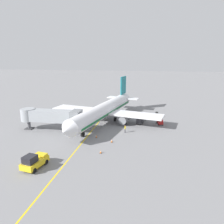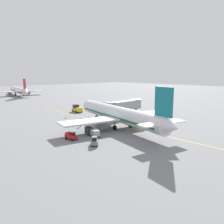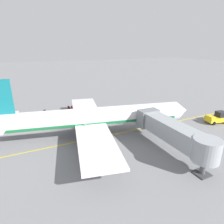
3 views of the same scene
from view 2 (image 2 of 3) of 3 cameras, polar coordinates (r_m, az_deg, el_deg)
name	(u,v)px [view 2 (image 2 of 3)]	position (r m, az deg, el deg)	size (l,w,h in m)	color
ground_plane	(117,125)	(57.14, 1.31, -3.34)	(400.00, 400.00, 0.00)	slate
gate_lead_in_line	(117,125)	(57.14, 1.31, -3.33)	(0.24, 80.00, 0.01)	gold
parked_airliner	(119,115)	(54.07, 1.76, -0.65)	(30.43, 37.11, 10.63)	silver
jet_bridge	(124,105)	(67.55, 3.05, 1.69)	(14.54, 3.50, 4.98)	#93999E
pushback_tractor	(77,109)	(77.26, -8.96, 0.84)	(2.94, 4.72, 2.40)	gold
baggage_tug_lead	(94,141)	(41.42, -4.52, -7.49)	(2.54, 2.68, 1.62)	slate
baggage_tug_trailing	(71,136)	(45.27, -10.47, -6.11)	(1.68, 2.68, 1.62)	#B21E1E
baggage_cart_front	(89,130)	(48.50, -5.92, -4.63)	(1.84, 2.98, 1.58)	#4C4C51
baggage_cart_second_in_train	(95,133)	(46.17, -4.35, -5.35)	(1.84, 2.98, 1.58)	#4C4C51
ground_crew_wing_walker	(81,123)	(55.69, -8.01, -2.77)	(0.25, 0.73, 1.69)	#232328
safety_cone_nose_left	(88,120)	(62.43, -6.08, -1.98)	(0.36, 0.36, 0.59)	black
safety_cone_nose_right	(66,117)	(66.82, -11.76, -1.35)	(0.36, 0.36, 0.59)	black
safety_cone_wing_tip	(73,121)	(61.89, -9.94, -2.18)	(0.36, 0.36, 0.59)	black
distant_taxiing_airliner	(19,90)	(143.77, -22.72, 5.10)	(28.92, 35.41, 10.10)	silver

